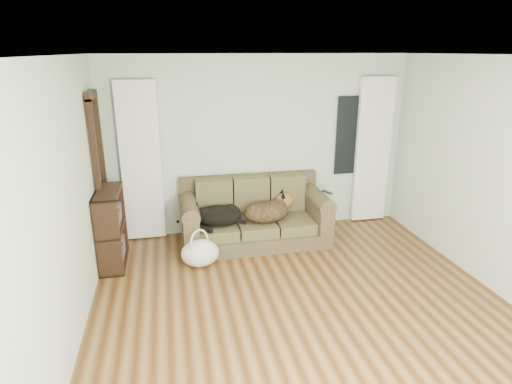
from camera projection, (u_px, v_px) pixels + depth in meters
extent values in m
plane|color=#45280F|center=(310.00, 319.00, 4.41)|extent=(5.00, 5.00, 0.00)
plane|color=white|center=(322.00, 55.00, 3.59)|extent=(5.00, 5.00, 0.00)
cube|color=#ACC3A5|center=(259.00, 146.00, 6.33)|extent=(4.50, 0.04, 2.60)
cube|color=#ACC3A5|center=(59.00, 219.00, 3.56)|extent=(0.04, 5.00, 2.60)
cube|color=white|center=(141.00, 163.00, 5.97)|extent=(0.55, 0.08, 2.25)
cube|color=white|center=(373.00, 151.00, 6.65)|extent=(0.55, 0.08, 2.25)
cube|color=black|center=(351.00, 135.00, 6.55)|extent=(0.50, 0.03, 1.20)
cube|color=black|center=(101.00, 179.00, 5.56)|extent=(0.07, 0.60, 2.10)
cube|color=brown|center=(255.00, 212.00, 6.07)|extent=(2.05, 0.88, 0.84)
ellipsoid|color=black|center=(216.00, 216.00, 5.86)|extent=(0.72, 0.56, 0.28)
ellipsoid|color=black|center=(268.00, 210.00, 6.04)|extent=(0.76, 0.59, 0.30)
cube|color=black|center=(327.00, 192.00, 6.05)|extent=(0.12, 0.18, 0.02)
ellipsoid|color=silver|center=(200.00, 254.00, 5.47)|extent=(0.60, 0.54, 0.35)
cube|color=black|center=(111.00, 228.00, 5.43)|extent=(0.40, 0.83, 0.99)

